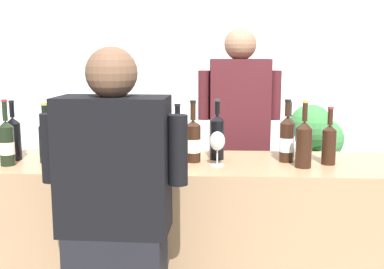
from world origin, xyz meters
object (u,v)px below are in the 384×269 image
(wine_bottle_3, at_px, (136,136))
(wine_bottle_10, at_px, (193,141))
(wine_bottle_7, at_px, (329,143))
(person_server, at_px, (238,162))
(wine_bottle_0, at_px, (287,139))
(wine_bottle_9, at_px, (46,139))
(wine_bottle_5, at_px, (14,137))
(potted_shrub, at_px, (314,166))
(wine_bottle_8, at_px, (178,144))
(person_guest, at_px, (116,245))
(wine_bottle_6, at_px, (217,136))
(wine_bottle_2, at_px, (304,143))
(wine_bottle_4, at_px, (7,143))
(wine_glass, at_px, (217,142))
(wine_bottle_1, at_px, (288,137))

(wine_bottle_3, distance_m, wine_bottle_10, 0.35)
(wine_bottle_7, distance_m, person_server, 0.85)
(wine_bottle_0, xyz_separation_m, wine_bottle_9, (-1.30, -0.08, 0.00))
(wine_bottle_5, relative_size, potted_shrub, 0.27)
(wine_bottle_10, bearing_deg, wine_bottle_5, 179.67)
(wine_bottle_8, bearing_deg, person_guest, -113.12)
(person_guest, bearing_deg, wine_bottle_6, 58.50)
(person_guest, bearing_deg, wine_bottle_3, 92.52)
(wine_bottle_2, distance_m, wine_bottle_9, 1.36)
(wine_bottle_2, bearing_deg, wine_bottle_4, -178.88)
(wine_bottle_4, xyz_separation_m, wine_bottle_10, (0.97, 0.13, -0.00))
(wine_bottle_7, bearing_deg, person_server, 123.00)
(wine_bottle_3, height_order, wine_glass, wine_bottle_3)
(wine_bottle_1, relative_size, person_server, 0.18)
(wine_bottle_5, height_order, wine_bottle_7, wine_bottle_5)
(person_server, bearing_deg, wine_bottle_5, -152.73)
(wine_bottle_8, bearing_deg, wine_bottle_3, 140.29)
(wine_bottle_0, height_order, wine_bottle_2, wine_bottle_2)
(wine_bottle_3, relative_size, person_guest, 0.21)
(wine_bottle_6, height_order, wine_bottle_8, wine_bottle_6)
(wine_bottle_10, bearing_deg, wine_bottle_4, -172.33)
(wine_bottle_1, relative_size, wine_bottle_2, 0.91)
(person_guest, bearing_deg, wine_bottle_4, 143.69)
(wine_bottle_7, xyz_separation_m, wine_glass, (-0.59, -0.06, 0.01))
(wine_bottle_10, bearing_deg, wine_bottle_3, 161.69)
(wine_bottle_9, bearing_deg, wine_bottle_3, 19.26)
(person_guest, bearing_deg, wine_bottle_7, 30.59)
(wine_bottle_0, relative_size, wine_bottle_7, 1.11)
(wine_bottle_1, relative_size, wine_bottle_6, 0.94)
(wine_bottle_0, bearing_deg, wine_bottle_6, 173.46)
(person_guest, xyz_separation_m, potted_shrub, (1.19, 1.78, -0.06))
(wine_bottle_8, distance_m, wine_glass, 0.21)
(wine_bottle_0, bearing_deg, wine_bottle_2, -62.30)
(wine_bottle_2, height_order, wine_bottle_4, same)
(wine_bottle_0, height_order, wine_glass, wine_bottle_0)
(wine_bottle_2, height_order, wine_bottle_9, wine_bottle_2)
(wine_bottle_4, relative_size, wine_bottle_8, 1.06)
(wine_bottle_2, xyz_separation_m, person_server, (-0.30, 0.76, -0.27))
(wine_bottle_0, bearing_deg, wine_bottle_9, -176.43)
(wine_bottle_2, height_order, wine_bottle_7, wine_bottle_2)
(wine_bottle_4, xyz_separation_m, wine_bottle_5, (-0.02, 0.14, 0.01))
(wine_bottle_8, bearing_deg, wine_bottle_5, 173.25)
(wine_bottle_7, height_order, person_server, person_server)
(wine_bottle_9, xyz_separation_m, person_server, (1.07, 0.71, -0.27))
(person_guest, bearing_deg, wine_bottle_8, 66.88)
(wine_bottle_6, distance_m, person_guest, 0.89)
(wine_bottle_1, distance_m, person_guest, 1.18)
(wine_bottle_5, xyz_separation_m, wine_bottle_7, (1.71, -0.03, -0.01))
(wine_bottle_0, height_order, wine_bottle_10, wine_bottle_0)
(wine_bottle_5, distance_m, wine_bottle_10, 0.99)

